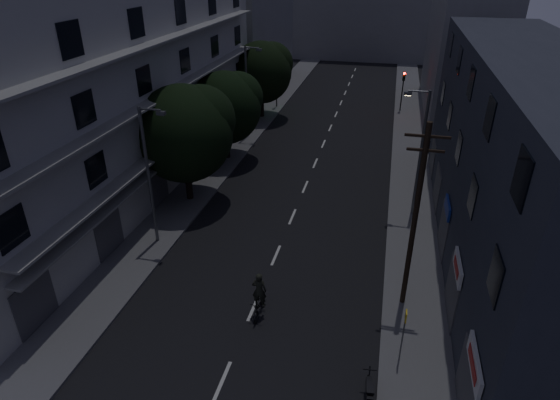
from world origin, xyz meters
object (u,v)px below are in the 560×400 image
at_px(bus_stop_sign, 404,327).
at_px(cyclist, 259,301).
at_px(utility_pole, 415,216).
at_px(motorcycle, 369,393).

height_order(bus_stop_sign, cyclist, bus_stop_sign).
xyz_separation_m(bus_stop_sign, cyclist, (-6.39, 1.48, -1.10)).
bearing_deg(bus_stop_sign, utility_pole, 88.27).
relative_size(bus_stop_sign, cyclist, 1.08).
relative_size(utility_pole, motorcycle, 4.93).
distance_m(utility_pole, bus_stop_sign, 4.81).
xyz_separation_m(utility_pole, motorcycle, (-1.22, -6.04, -4.40)).
height_order(bus_stop_sign, motorcycle, bus_stop_sign).
bearing_deg(motorcycle, cyclist, 139.07).
bearing_deg(motorcycle, bus_stop_sign, 58.40).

